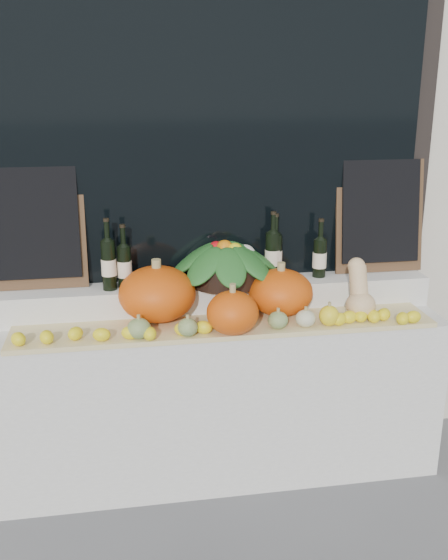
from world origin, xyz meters
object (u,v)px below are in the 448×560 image
Objects in this scene: butternut_squash at (359,294)px; wine_bottle_tall at (273,255)px; produce_bowl at (225,261)px; pumpkin_left at (157,294)px; pumpkin_right at (281,292)px.

wine_bottle_tall is at bearing 142.86° from butternut_squash.
pumpkin_left is at bearing -158.63° from produce_bowl.
butternut_squash reaches higher than pumpkin_left.
pumpkin_left is 0.67m from wine_bottle_tall.
pumpkin_left is at bearing 178.02° from pumpkin_right.
wine_bottle_tall reaches higher than pumpkin_left.
pumpkin_left is at bearing -164.38° from wine_bottle_tall.
butternut_squash is at bearing -37.14° from wine_bottle_tall.
butternut_squash is at bearing -21.61° from produce_bowl.
pumpkin_left is 1.03m from butternut_squash.
wine_bottle_tall reaches higher than pumpkin_right.
pumpkin_right is at bearing -1.98° from pumpkin_left.
pumpkin_left is 0.41m from produce_bowl.
pumpkin_right is 0.25m from wine_bottle_tall.
pumpkin_left is 0.63m from pumpkin_right.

